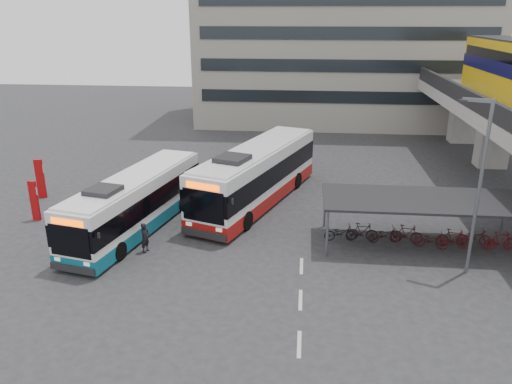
# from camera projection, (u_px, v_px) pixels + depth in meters

# --- Properties ---
(ground) EXTENTS (120.00, 120.00, 0.00)m
(ground) POSITION_uv_depth(u_px,v_px,m) (250.00, 264.00, 24.05)
(ground) COLOR #28282B
(ground) RESTS_ON ground
(bike_shelter) EXTENTS (10.00, 4.00, 2.54)m
(bike_shelter) POSITION_uv_depth(u_px,v_px,m) (419.00, 221.00, 25.63)
(bike_shelter) COLOR #595B60
(bike_shelter) RESTS_ON ground
(office_block) EXTENTS (30.00, 15.00, 25.00)m
(office_block) POSITION_uv_depth(u_px,v_px,m) (343.00, 2.00, 52.97)
(office_block) COLOR gray
(office_block) RESTS_ON ground
(road_markings) EXTENTS (0.15, 7.60, 0.01)m
(road_markings) POSITION_uv_depth(u_px,v_px,m) (300.00, 300.00, 21.01)
(road_markings) COLOR beige
(road_markings) RESTS_ON ground
(bus_main) EXTENTS (7.05, 13.25, 3.86)m
(bus_main) POSITION_uv_depth(u_px,v_px,m) (257.00, 175.00, 31.28)
(bus_main) COLOR white
(bus_main) RESTS_ON ground
(bus_teal) EXTENTS (4.84, 11.60, 3.35)m
(bus_teal) POSITION_uv_depth(u_px,v_px,m) (136.00, 203.00, 27.44)
(bus_teal) COLOR white
(bus_teal) RESTS_ON ground
(pedestrian) EXTENTS (0.53, 0.66, 1.55)m
(pedestrian) POSITION_uv_depth(u_px,v_px,m) (145.00, 238.00, 25.00)
(pedestrian) COLOR black
(pedestrian) RESTS_ON ground
(lamp_post) EXTENTS (1.35, 0.66, 8.06)m
(lamp_post) POSITION_uv_depth(u_px,v_px,m) (478.00, 178.00, 21.77)
(lamp_post) COLOR #595B60
(lamp_post) RESTS_ON ground
(sign_totem_mid) EXTENTS (0.52, 0.22, 2.39)m
(sign_totem_mid) POSITION_uv_depth(u_px,v_px,m) (34.00, 200.00, 28.72)
(sign_totem_mid) COLOR #A0090C
(sign_totem_mid) RESTS_ON ground
(sign_totem_north) EXTENTS (0.56, 0.21, 2.59)m
(sign_totem_north) POSITION_uv_depth(u_px,v_px,m) (40.00, 178.00, 32.22)
(sign_totem_north) COLOR #A0090C
(sign_totem_north) RESTS_ON ground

